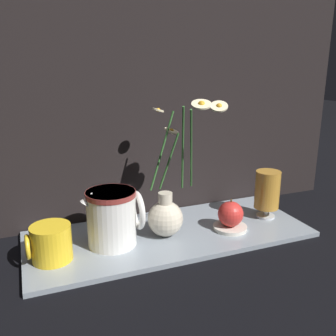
% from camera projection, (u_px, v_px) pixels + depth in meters
% --- Properties ---
extents(ground_plane, '(6.00, 6.00, 0.00)m').
position_uv_depth(ground_plane, '(170.00, 236.00, 0.98)').
color(ground_plane, black).
extents(shelf, '(0.73, 0.29, 0.01)m').
position_uv_depth(shelf, '(170.00, 234.00, 0.98)').
color(shelf, gray).
rests_on(shelf, ground_plane).
extents(backdrop_wall, '(1.23, 0.02, 1.10)m').
position_uv_depth(backdrop_wall, '(147.00, 18.00, 0.97)').
color(backdrop_wall, black).
rests_on(backdrop_wall, ground_plane).
extents(vase_with_flowers, '(0.18, 0.16, 0.34)m').
position_uv_depth(vase_with_flowers, '(167.00, 212.00, 0.94)').
color(vase_with_flowers, beige).
rests_on(vase_with_flowers, shelf).
extents(yellow_mug, '(0.10, 0.09, 0.08)m').
position_uv_depth(yellow_mug, '(50.00, 243.00, 0.83)').
color(yellow_mug, yellow).
rests_on(yellow_mug, shelf).
extents(ceramic_pitcher, '(0.14, 0.12, 0.15)m').
position_uv_depth(ceramic_pitcher, '(113.00, 216.00, 0.89)').
color(ceramic_pitcher, white).
rests_on(ceramic_pitcher, shelf).
extents(tea_glass, '(0.07, 0.07, 0.14)m').
position_uv_depth(tea_glass, '(267.00, 191.00, 1.05)').
color(tea_glass, silver).
rests_on(tea_glass, shelf).
extents(saucer_plate, '(0.09, 0.09, 0.01)m').
position_uv_depth(saucer_plate, '(230.00, 227.00, 0.99)').
color(saucer_plate, silver).
rests_on(saucer_plate, shelf).
extents(orange_fruit, '(0.07, 0.07, 0.08)m').
position_uv_depth(orange_fruit, '(231.00, 214.00, 0.98)').
color(orange_fruit, red).
rests_on(orange_fruit, saucer_plate).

